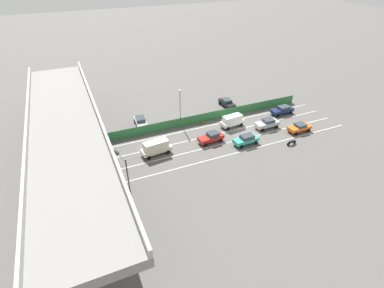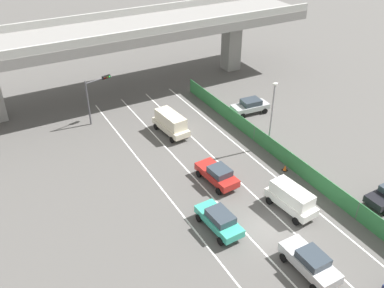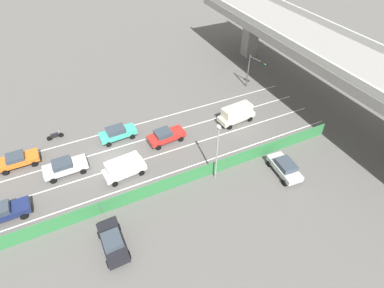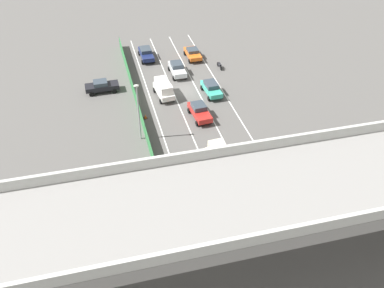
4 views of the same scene
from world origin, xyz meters
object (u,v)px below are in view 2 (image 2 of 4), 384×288
car_sedan_red (217,174)px  traffic_light (96,91)px  car_van_cream (171,123)px  car_taxi_teal (219,220)px  traffic_cone (285,168)px  street_lamp (272,109)px  parked_wagon_silver (250,106)px  car_sedan_silver (310,262)px  car_van_white (291,198)px

car_sedan_red → traffic_light: traffic_light is taller
car_van_cream → car_taxi_teal: (-3.22, -14.67, -0.37)m
traffic_light → traffic_cone: traffic_light is taller
car_van_cream → traffic_light: 8.82m
traffic_light → street_lamp: (13.08, -13.36, 0.63)m
parked_wagon_silver → traffic_light: bearing=157.6°
car_sedan_red → parked_wagon_silver: 13.93m
car_taxi_teal → traffic_light: 21.27m
car_van_cream → traffic_cone: car_van_cream is taller
traffic_light → car_sedan_silver: bearing=-78.3°
car_van_white → traffic_light: bearing=111.8°
car_sedan_silver → street_lamp: (7.41, 14.08, 3.30)m
car_van_cream → traffic_cone: 12.72m
parked_wagon_silver → traffic_cone: 11.54m
car_sedan_red → car_van_white: car_van_white is taller
car_sedan_red → street_lamp: bearing=18.6°
car_van_cream → car_van_white: (2.98, -15.57, -0.06)m
traffic_light → traffic_cone: bearing=-55.5°
car_sedan_silver → traffic_light: bearing=101.7°
car_van_cream → parked_wagon_silver: bearing=-1.2°
car_sedan_red → parked_wagon_silver: bearing=42.6°
car_taxi_teal → street_lamp: street_lamp is taller
street_lamp → car_van_cream: bearing=136.0°
car_sedan_red → street_lamp: 8.67m
car_taxi_teal → car_sedan_silver: bearing=-64.1°
car_taxi_teal → traffic_light: (-2.52, 20.95, 2.70)m
car_sedan_silver → car_van_white: car_van_white is taller
car_van_white → parked_wagon_silver: car_van_white is taller
car_sedan_silver → car_van_cream: bearing=89.8°
traffic_cone → street_lamp: bearing=73.8°
car_van_white → traffic_light: (-8.72, 21.85, 2.39)m
traffic_light → street_lamp: 18.71m
car_taxi_teal → traffic_cone: (9.40, 3.60, -0.66)m
traffic_light → street_lamp: street_lamp is taller
car_taxi_teal → car_van_white: car_van_white is taller
car_van_cream → car_taxi_teal: bearing=-102.4°
car_sedan_silver → parked_wagon_silver: (10.08, 20.95, -0.03)m
parked_wagon_silver → street_lamp: bearing=-111.2°
traffic_cone → traffic_light: bearing=124.5°
car_van_cream → car_sedan_silver: car_van_cream is taller
car_sedan_red → car_taxi_teal: (-2.97, -5.03, -0.00)m
traffic_light → traffic_cone: (11.92, -17.35, -3.36)m
car_sedan_red → parked_wagon_silver: (10.26, 9.43, -0.00)m
car_sedan_red → car_van_white: (3.23, -5.93, 0.31)m
car_sedan_silver → traffic_cone: 11.89m
car_taxi_teal → traffic_cone: car_taxi_teal is taller
traffic_cone → parked_wagon_silver: bearing=70.6°
traffic_cone → car_van_cream: bearing=119.1°
car_sedan_silver → traffic_cone: car_sedan_silver is taller
car_van_cream → car_sedan_silver: bearing=-90.2°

